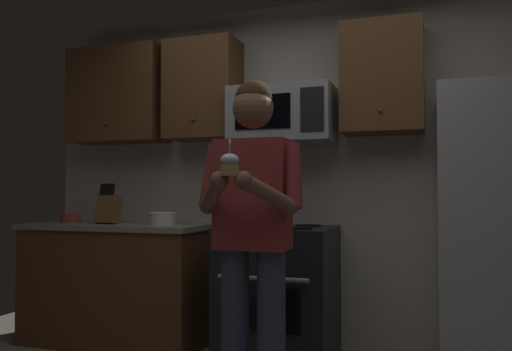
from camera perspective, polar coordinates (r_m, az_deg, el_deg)
wall_back at (r=4.02m, az=6.01°, el=0.13°), size 4.40×0.10×2.60m
oven_range at (r=3.74m, az=2.43°, el=-12.63°), size 0.76×0.70×0.93m
microwave at (r=3.83m, az=2.90°, el=6.53°), size 0.74×0.41×0.40m
cabinet_row_upper at (r=4.11m, az=-4.76°, el=9.22°), size 2.78×0.36×0.76m
counter_left at (r=4.30m, az=-14.72°, el=-11.16°), size 1.44×0.66×0.92m
knife_block at (r=4.23m, az=-15.66°, el=-3.47°), size 0.16×0.15×0.32m
bowl_large_white at (r=4.02m, az=-10.06°, el=-4.57°), size 0.20×0.20×0.09m
bowl_small_colored at (r=4.51m, az=-19.41°, el=-4.30°), size 0.17×0.17×0.08m
person at (r=2.79m, az=-0.41°, el=-5.24°), size 0.60×0.48×1.76m
cupcake at (r=2.48m, az=-2.87°, el=1.21°), size 0.09×0.09×0.17m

